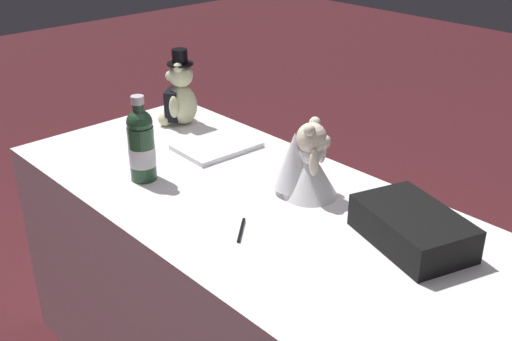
# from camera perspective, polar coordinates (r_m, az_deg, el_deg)

# --- Properties ---
(reception_table) EXTENTS (1.79, 0.79, 0.80)m
(reception_table) POSITION_cam_1_polar(r_m,az_deg,el_deg) (2.11, 0.00, -12.31)
(reception_table) COLOR white
(reception_table) RESTS_ON ground_plane
(teddy_bear_groom) EXTENTS (0.16, 0.15, 0.30)m
(teddy_bear_groom) POSITION_cam_1_polar(r_m,az_deg,el_deg) (2.45, -7.11, 6.88)
(teddy_bear_groom) COLOR beige
(teddy_bear_groom) RESTS_ON reception_table
(teddy_bear_bride) EXTENTS (0.22, 0.20, 0.25)m
(teddy_bear_bride) POSITION_cam_1_polar(r_m,az_deg,el_deg) (1.88, 4.58, 0.63)
(teddy_bear_bride) COLOR white
(teddy_bear_bride) RESTS_ON reception_table
(champagne_bottle) EXTENTS (0.09, 0.09, 0.28)m
(champagne_bottle) POSITION_cam_1_polar(r_m,az_deg,el_deg) (2.00, -10.57, 2.39)
(champagne_bottle) COLOR #24482C
(champagne_bottle) RESTS_ON reception_table
(signing_pen) EXTENTS (0.09, 0.10, 0.01)m
(signing_pen) POSITION_cam_1_polar(r_m,az_deg,el_deg) (1.73, -1.36, -5.44)
(signing_pen) COLOR black
(signing_pen) RESTS_ON reception_table
(gift_case_black) EXTENTS (0.36, 0.29, 0.09)m
(gift_case_black) POSITION_cam_1_polar(r_m,az_deg,el_deg) (1.71, 14.26, -5.15)
(gift_case_black) COLOR black
(gift_case_black) RESTS_ON reception_table
(guestbook) EXTENTS (0.22, 0.29, 0.02)m
(guestbook) POSITION_cam_1_polar(r_m,az_deg,el_deg) (2.24, -3.64, 2.28)
(guestbook) COLOR white
(guestbook) RESTS_ON reception_table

